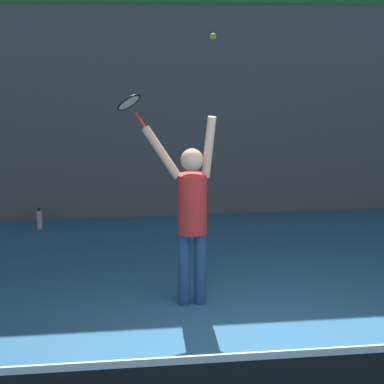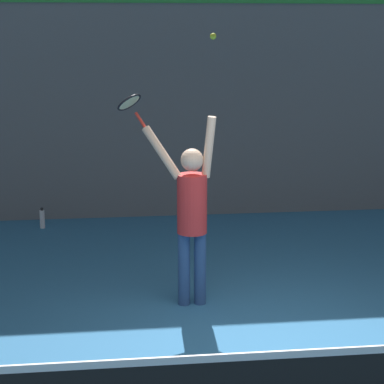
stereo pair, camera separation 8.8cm
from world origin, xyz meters
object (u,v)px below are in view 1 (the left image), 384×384
at_px(tennis_player, 191,210).
at_px(tennis_racket, 130,104).
at_px(water_bottle, 39,219).
at_px(tennis_ball, 213,36).

bearing_deg(tennis_player, tennis_racket, 147.64).
height_order(tennis_racket, water_bottle, tennis_racket).
distance_m(tennis_racket, tennis_ball, 1.18).
xyz_separation_m(tennis_ball, water_bottle, (-2.10, 3.27, -2.72)).
distance_m(tennis_player, water_bottle, 3.83).
relative_size(tennis_ball, water_bottle, 0.21).
bearing_deg(water_bottle, tennis_racket, -65.50).
relative_size(tennis_racket, water_bottle, 1.20).
relative_size(tennis_player, water_bottle, 6.58).
relative_size(tennis_player, tennis_racket, 5.48).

